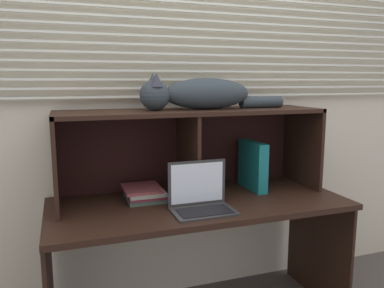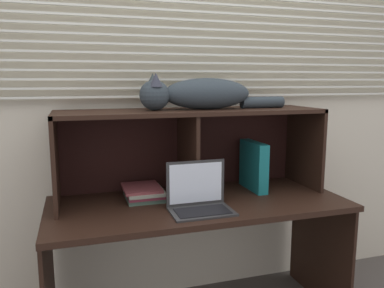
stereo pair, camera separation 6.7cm
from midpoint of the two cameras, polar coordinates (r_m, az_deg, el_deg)
back_panel_with_blinds at (r=2.32m, az=-2.84°, el=7.53°), size 4.40×0.08×2.50m
desk at (r=2.11m, az=0.19°, el=-11.77°), size 1.57×0.66×0.70m
hutch_shelf_unit at (r=2.14m, az=-1.30°, el=1.41°), size 1.46×0.40×0.48m
cat at (r=2.10m, az=0.10°, el=7.48°), size 0.84×0.19×0.20m
laptop at (r=1.91m, az=0.33°, el=-8.23°), size 0.31×0.20×0.24m
binder_upright at (r=2.29m, az=8.19°, el=-3.17°), size 0.06×0.27×0.28m
book_stack at (r=2.11m, az=-8.09°, el=-7.26°), size 0.21×0.24×0.07m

